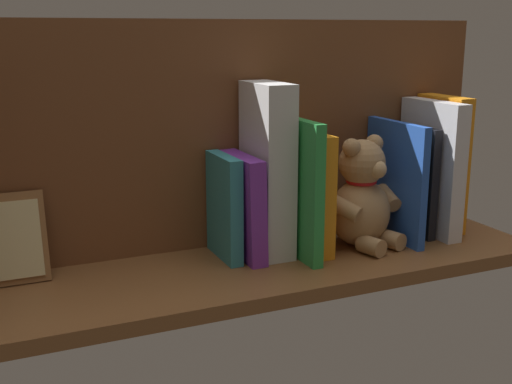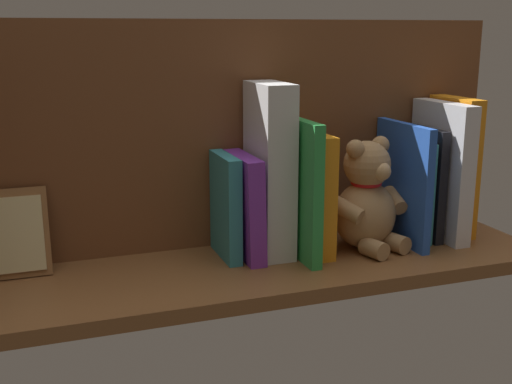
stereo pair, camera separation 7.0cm
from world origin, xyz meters
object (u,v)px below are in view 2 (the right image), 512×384
teddy_bear (367,200)px  picture_frame_leaning (13,234)px  dictionary_thick_white (270,170)px  book_0 (452,166)px

teddy_bear → picture_frame_leaning: teddy_bear is taller
teddy_bear → dictionary_thick_white: dictionary_thick_white is taller
dictionary_thick_white → picture_frame_leaning: size_ratio=2.11×
teddy_bear → dictionary_thick_white: size_ratio=0.67×
book_0 → picture_frame_leaning: book_0 is taller
book_0 → picture_frame_leaning: 73.84cm
book_0 → teddy_bear: (18.60, 3.07, -3.88)cm
book_0 → dictionary_thick_white: dictionary_thick_white is taller
book_0 → picture_frame_leaning: (73.55, -3.25, -5.66)cm
teddy_bear → picture_frame_leaning: bearing=-22.7°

